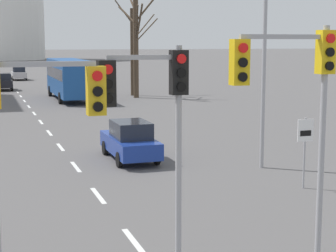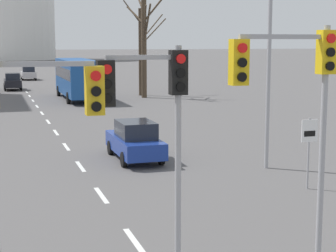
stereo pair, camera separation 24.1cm
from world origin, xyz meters
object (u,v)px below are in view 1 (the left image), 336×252
at_px(city_bus, 69,76).
at_px(traffic_signal_near_left, 30,112).
at_px(speed_limit_sign, 305,141).
at_px(sedan_near_left, 3,82).
at_px(sedan_mid_centre, 130,141).
at_px(traffic_signal_centre_tall, 154,101).
at_px(street_lamp_right, 256,43).
at_px(sedan_near_right, 19,73).
at_px(traffic_signal_near_right, 296,84).

bearing_deg(city_bus, traffic_signal_near_left, -99.54).
bearing_deg(speed_limit_sign, sedan_near_left, 100.26).
distance_m(sedan_near_left, sedan_mid_centre, 38.35).
xyz_separation_m(traffic_signal_centre_tall, sedan_mid_centre, (2.38, 11.26, -2.86)).
height_order(traffic_signal_near_left, street_lamp_right, street_lamp_right).
xyz_separation_m(traffic_signal_near_left, speed_limit_sign, (9.44, 5.40, -1.98)).
bearing_deg(street_lamp_right, sedan_mid_centre, 143.48).
bearing_deg(sedan_near_left, traffic_signal_near_left, -91.57).
bearing_deg(traffic_signal_near_left, sedan_near_right, 86.57).
distance_m(traffic_signal_centre_tall, sedan_near_right, 65.80).
distance_m(speed_limit_sign, city_bus, 32.78).
distance_m(traffic_signal_near_left, city_bus, 38.59).
relative_size(traffic_signal_near_left, street_lamp_right, 0.60).
bearing_deg(sedan_near_left, traffic_signal_near_right, -85.11).
height_order(sedan_near_right, sedan_mid_centre, sedan_near_right).
bearing_deg(street_lamp_right, traffic_signal_near_left, -136.69).
xyz_separation_m(street_lamp_right, sedan_mid_centre, (-4.22, 3.13, -4.10)).
bearing_deg(city_bus, sedan_near_left, 112.73).
bearing_deg(traffic_signal_centre_tall, city_bus, 84.28).
distance_m(traffic_signal_near_right, speed_limit_sign, 7.11).
bearing_deg(sedan_near_right, traffic_signal_near_right, -88.55).
distance_m(street_lamp_right, sedan_near_right, 57.97).
xyz_separation_m(traffic_signal_near_left, sedan_mid_centre, (5.02, 11.84, -2.80)).
bearing_deg(street_lamp_right, traffic_signal_near_right, -112.04).
distance_m(traffic_signal_near_left, street_lamp_right, 12.77).
xyz_separation_m(street_lamp_right, sedan_near_right, (-5.27, 57.59, -4.04)).
bearing_deg(city_bus, street_lamp_right, -84.44).
height_order(traffic_signal_centre_tall, sedan_near_left, traffic_signal_centre_tall).
bearing_deg(traffic_signal_centre_tall, sedan_near_right, 88.84).
height_order(traffic_signal_centre_tall, sedan_mid_centre, traffic_signal_centre_tall).
height_order(traffic_signal_near_right, sedan_mid_centre, traffic_signal_near_right).
xyz_separation_m(speed_limit_sign, sedan_near_right, (-5.47, 60.90, -0.76)).
distance_m(speed_limit_sign, sedan_near_right, 61.15).
bearing_deg(street_lamp_right, speed_limit_sign, -86.52).
distance_m(traffic_signal_centre_tall, street_lamp_right, 10.55).
height_order(traffic_signal_centre_tall, city_bus, traffic_signal_centre_tall).
xyz_separation_m(traffic_signal_near_right, sedan_near_right, (-1.68, 66.44, -3.15)).
bearing_deg(sedan_mid_centre, traffic_signal_near_left, -112.97).
distance_m(traffic_signal_near_left, traffic_signal_centre_tall, 2.70).
relative_size(traffic_signal_centre_tall, city_bus, 0.45).
height_order(traffic_signal_centre_tall, street_lamp_right, street_lamp_right).
height_order(traffic_signal_centre_tall, sedan_near_right, traffic_signal_centre_tall).
height_order(street_lamp_right, sedan_near_left, street_lamp_right).
bearing_deg(traffic_signal_near_left, sedan_mid_centre, 67.03).
relative_size(street_lamp_right, city_bus, 0.74).
relative_size(traffic_signal_near_left, sedan_near_right, 1.09).
bearing_deg(street_lamp_right, city_bus, 95.56).
relative_size(traffic_signal_near_left, traffic_signal_centre_tall, 0.98).
height_order(sedan_near_right, city_bus, city_bus).
bearing_deg(sedan_near_right, speed_limit_sign, -84.87).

